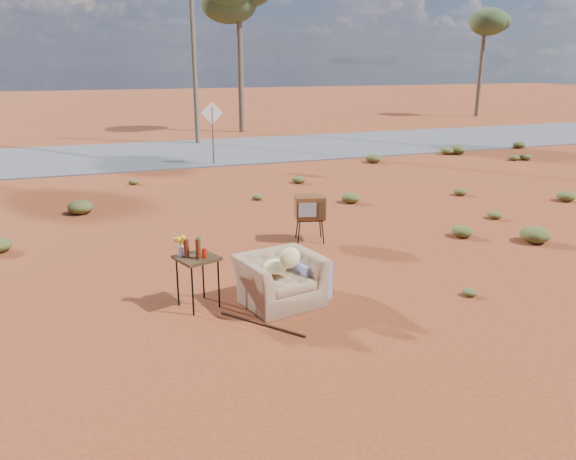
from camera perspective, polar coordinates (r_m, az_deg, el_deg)
name	(u,v)px	position (r m, az deg, el deg)	size (l,w,h in m)	color
ground	(290,299)	(8.74, 0.18, -7.06)	(140.00, 140.00, 0.00)	brown
highway	(160,154)	(22.95, -12.88, 7.56)	(140.00, 7.00, 0.04)	#565659
armchair	(285,272)	(8.49, -0.29, -4.34)	(1.46, 1.11, 1.01)	#8E6D4D
tv_unit	(310,208)	(11.30, 2.25, 2.28)	(0.69, 0.61, 0.95)	black
side_table	(193,255)	(8.32, -9.60, -2.51)	(0.70, 0.70, 1.10)	#3B2915
rusty_bar	(262,324)	(7.94, -2.67, -9.51)	(0.04, 0.04, 1.42)	#4A2613
road_sign	(212,122)	(20.07, -7.69, 10.83)	(0.78, 0.06, 2.19)	brown
eucalyptus_right	(485,22)	(40.13, 19.38, 19.34)	(3.20, 3.20, 7.10)	brown
utility_pole_center	(193,46)	(25.46, -9.59, 17.95)	(1.40, 0.20, 8.00)	brown
scrub_patch	(186,222)	(12.54, -10.32, 0.81)	(17.49, 8.07, 0.33)	#535927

